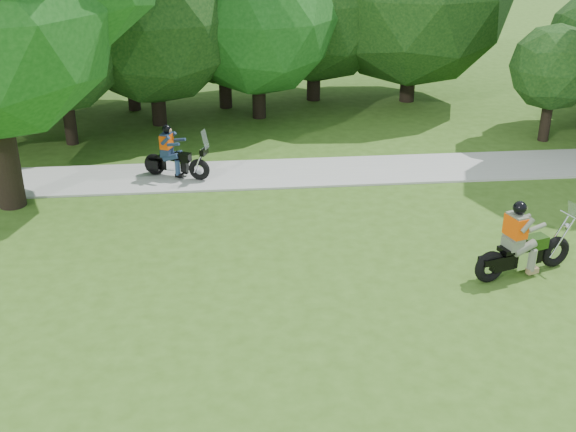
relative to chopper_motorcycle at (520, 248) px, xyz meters
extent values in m
plane|color=#345518|center=(-1.08, -1.74, -0.64)|extent=(100.00, 100.00, 0.00)
cube|color=#9D9D98|center=(-1.08, 6.26, -0.61)|extent=(60.00, 2.20, 0.06)
cylinder|color=black|center=(-10.89, 9.54, 0.22)|extent=(0.38, 0.38, 1.72)
sphere|color=black|center=(-10.89, 9.54, 2.27)|extent=(3.67, 3.67, 3.67)
cylinder|color=black|center=(-9.26, 13.20, 0.26)|extent=(0.44, 0.44, 1.80)
sphere|color=black|center=(-9.26, 13.20, 2.75)|extent=(4.90, 4.90, 4.90)
cylinder|color=black|center=(-13.18, 14.56, 0.26)|extent=(0.54, 0.54, 1.80)
cylinder|color=black|center=(-5.93, 13.17, 0.24)|extent=(0.46, 0.46, 1.77)
sphere|color=black|center=(-5.93, 13.17, 2.85)|extent=(5.29, 5.29, 5.29)
cylinder|color=black|center=(4.20, 8.40, 0.11)|extent=(0.34, 0.34, 1.49)
sphere|color=black|center=(4.20, 8.40, 1.74)|extent=(2.72, 2.72, 2.72)
cylinder|color=black|center=(0.95, 13.35, 0.26)|extent=(0.55, 0.55, 1.80)
cylinder|color=black|center=(-4.78, 11.78, 0.25)|extent=(0.47, 0.47, 1.78)
sphere|color=#175017|center=(-4.78, 11.78, 2.92)|extent=(5.48, 5.48, 5.48)
cylinder|color=black|center=(-8.23, 11.31, 0.26)|extent=(0.49, 0.49, 1.80)
sphere|color=black|center=(-8.23, 11.31, 3.07)|extent=(5.90, 5.90, 5.90)
cylinder|color=black|center=(-2.57, 13.87, 0.26)|extent=(0.52, 0.52, 1.80)
cylinder|color=black|center=(-11.58, 4.76, 1.46)|extent=(0.68, 0.68, 4.20)
torus|color=black|center=(-0.71, -0.22, -0.29)|extent=(0.74, 0.41, 0.71)
torus|color=black|center=(0.93, 0.29, -0.29)|extent=(0.74, 0.41, 0.71)
cube|color=black|center=(-0.08, -0.03, -0.24)|extent=(1.25, 0.60, 0.32)
cube|color=silver|center=(0.08, 0.03, -0.24)|extent=(0.57, 0.47, 0.40)
cube|color=black|center=(0.34, 0.11, 0.07)|extent=(0.59, 0.45, 0.26)
cube|color=black|center=(-0.21, -0.07, 0.03)|extent=(0.60, 0.47, 0.10)
cylinder|color=silver|center=(0.97, 0.31, 0.07)|extent=(0.54, 0.21, 0.84)
cylinder|color=silver|center=(1.20, 0.38, 0.50)|extent=(0.23, 0.63, 0.04)
cube|color=#5F6753|center=(-0.21, -0.07, 0.17)|extent=(0.40, 0.46, 0.24)
cube|color=#5F6753|center=(-0.20, -0.06, 0.53)|extent=(0.38, 0.48, 0.57)
cube|color=#FF4A05|center=(-0.20, -0.06, 0.55)|extent=(0.42, 0.53, 0.45)
sphere|color=black|center=(-0.17, -0.05, 0.96)|extent=(0.28, 0.28, 0.28)
torus|color=black|center=(-8.06, 6.44, -0.27)|extent=(0.64, 0.40, 0.62)
torus|color=black|center=(-6.79, 5.92, -0.27)|extent=(0.64, 0.40, 0.62)
cube|color=black|center=(-7.58, 6.25, -0.23)|extent=(0.99, 0.57, 0.28)
cube|color=silver|center=(-7.45, 6.19, -0.23)|extent=(0.51, 0.44, 0.35)
cube|color=black|center=(-7.25, 6.11, 0.04)|extent=(0.53, 0.42, 0.23)
cube|color=black|center=(-7.68, 6.29, 0.00)|extent=(0.53, 0.44, 0.09)
cylinder|color=silver|center=(-6.76, 5.91, 0.04)|extent=(0.34, 0.17, 0.79)
cylinder|color=silver|center=(-6.62, 5.85, 0.42)|extent=(0.25, 0.53, 0.03)
cube|color=black|center=(-8.09, 6.25, -0.23)|extent=(0.38, 0.24, 0.30)
cube|color=black|center=(-7.94, 6.61, -0.23)|extent=(0.38, 0.24, 0.30)
cube|color=#1C314C|center=(-7.68, 6.29, 0.12)|extent=(0.37, 0.41, 0.21)
cube|color=#1C314C|center=(-7.66, 6.28, 0.44)|extent=(0.35, 0.43, 0.49)
cube|color=#FF4A05|center=(-7.66, 6.28, 0.46)|extent=(0.39, 0.47, 0.39)
sphere|color=black|center=(-7.64, 6.27, 0.81)|extent=(0.25, 0.25, 0.25)
camera|label=1|loc=(-6.15, -12.88, 6.99)|focal=45.00mm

